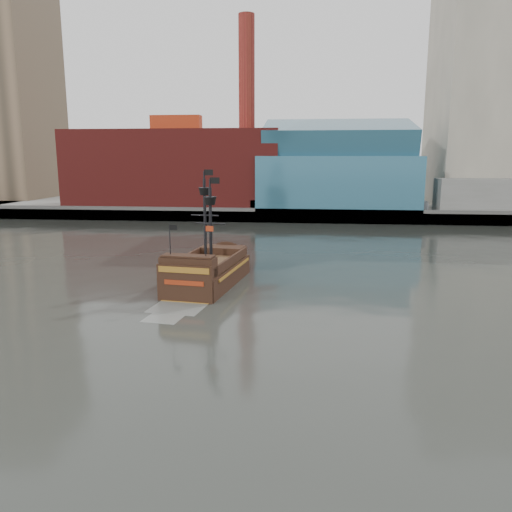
# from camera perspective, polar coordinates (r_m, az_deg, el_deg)

# --- Properties ---
(ground) EXTENTS (400.00, 400.00, 0.00)m
(ground) POSITION_cam_1_polar(r_m,az_deg,el_deg) (31.36, -3.74, -10.89)
(ground) COLOR #232622
(ground) RESTS_ON ground
(promenade_far) EXTENTS (220.00, 60.00, 2.00)m
(promenade_far) POSITION_cam_1_polar(r_m,az_deg,el_deg) (121.19, 3.85, 6.09)
(promenade_far) COLOR slate
(promenade_far) RESTS_ON ground
(seawall) EXTENTS (220.00, 1.00, 2.60)m
(seawall) POSITION_cam_1_polar(r_m,az_deg,el_deg) (91.84, 3.03, 4.64)
(seawall) COLOR #4C4C49
(seawall) RESTS_ON ground
(skyline) EXTENTS (149.00, 45.00, 62.00)m
(skyline) POSITION_cam_1_polar(r_m,az_deg,el_deg) (113.88, 6.58, 17.58)
(skyline) COLOR brown
(skyline) RESTS_ON promenade_far
(pirate_ship) EXTENTS (6.48, 15.77, 11.46)m
(pirate_ship) POSITION_cam_1_polar(r_m,az_deg,el_deg) (46.84, -5.54, -2.11)
(pirate_ship) COLOR black
(pirate_ship) RESTS_ON ground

